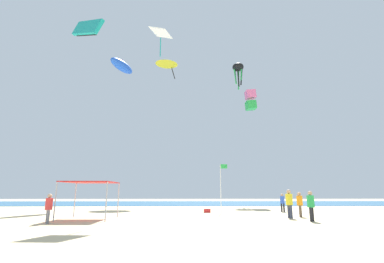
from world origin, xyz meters
TOP-DOWN VIEW (x-y plane):
  - ground at (0.00, 0.00)m, footprint 110.00×110.00m
  - ocean_strip at (0.00, 26.21)m, footprint 110.00×20.28m
  - canopy_tent at (-8.14, -0.88)m, footprint 3.12×3.18m
  - person_near_tent at (5.71, -2.66)m, footprint 0.42×0.42m
  - person_leftmost at (6.30, 0.49)m, footprint 0.41×0.45m
  - person_central at (5.15, -0.61)m, footprint 0.45×0.50m
  - person_rightmost at (-9.50, -3.52)m, footprint 0.39×0.39m
  - person_far_shore at (6.80, 5.65)m, footprint 0.39×0.38m
  - banner_flag at (1.11, 3.47)m, footprint 0.61×0.06m
  - cooler_box at (0.02, 4.95)m, footprint 0.57×0.37m
  - kite_inflatable_blue at (-10.66, 16.24)m, footprint 3.31×4.91m
  - kite_delta_yellow at (-5.13, 24.63)m, footprint 5.34×5.34m
  - kite_diamond_white at (-4.26, 4.26)m, footprint 2.26×2.31m
  - kite_parafoil_teal at (-10.71, 2.97)m, footprint 3.92×3.19m
  - kite_box_pink at (7.94, 20.36)m, footprint 1.57×1.47m
  - kite_octopus_black at (7.56, 27.11)m, footprint 2.84×2.84m

SIDE VIEW (x-z plane):
  - ground at x=0.00m, z-range -0.10..0.00m
  - ocean_strip at x=0.00m, z-range 0.00..0.03m
  - cooler_box at x=0.02m, z-range 0.00..0.35m
  - person_far_shore at x=6.80m, z-range 0.14..1.72m
  - person_rightmost at x=-9.50m, z-range 0.14..1.76m
  - person_leftmost at x=6.30m, z-range 0.15..1.87m
  - person_near_tent at x=5.71m, z-range 0.15..1.93m
  - person_central at x=5.15m, z-range 0.16..2.04m
  - canopy_tent at x=-8.14m, z-range 1.08..3.46m
  - banner_flag at x=1.11m, z-range 0.38..4.37m
  - kite_box_pink at x=7.94m, z-range 13.79..16.84m
  - kite_parafoil_teal at x=-10.71m, z-range 14.65..17.56m
  - kite_diamond_white at x=-4.26m, z-range 15.00..17.80m
  - kite_inflatable_blue at x=-10.66m, z-range 17.79..19.62m
  - kite_delta_yellow at x=-5.13m, z-range 21.83..24.91m
  - kite_octopus_black at x=7.56m, z-range 21.18..25.92m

